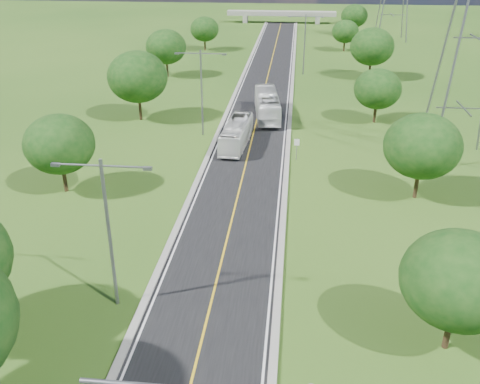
{
  "coord_description": "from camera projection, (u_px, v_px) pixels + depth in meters",
  "views": [
    {
      "loc": [
        4.78,
        -15.03,
        21.25
      ],
      "look_at": [
        0.76,
        23.19,
        3.0
      ],
      "focal_mm": 40.0,
      "sensor_mm": 36.0,
      "label": 1
    }
  ],
  "objects": [
    {
      "name": "curb_left",
      "position": [
        237.0,
        90.0,
        82.72
      ],
      "size": [
        0.5,
        150.0,
        0.22
      ],
      "primitive_type": "cube",
      "color": "gray",
      "rests_on": "ground"
    },
    {
      "name": "curb_right",
      "position": [
        292.0,
        91.0,
        81.92
      ],
      "size": [
        0.5,
        150.0,
        0.22
      ],
      "primitive_type": "cube",
      "color": "gray",
      "rests_on": "ground"
    },
    {
      "name": "tree_rb",
      "position": [
        422.0,
        146.0,
        46.39
      ],
      "size": [
        6.72,
        6.72,
        7.82
      ],
      "color": "black",
      "rests_on": "ground"
    },
    {
      "name": "bus_outbound",
      "position": [
        267.0,
        105.0,
        69.48
      ],
      "size": [
        4.13,
        12.03,
        3.28
      ],
      "primitive_type": "imported",
      "rotation": [
        0.0,
        0.0,
        3.26
      ],
      "color": "white",
      "rests_on": "road"
    },
    {
      "name": "overpass",
      "position": [
        281.0,
        14.0,
        147.81
      ],
      "size": [
        30.0,
        3.0,
        3.2
      ],
      "color": "gray",
      "rests_on": "ground"
    },
    {
      "name": "tree_lb",
      "position": [
        59.0,
        144.0,
        47.75
      ],
      "size": [
        6.3,
        6.3,
        7.33
      ],
      "color": "black",
      "rests_on": "ground"
    },
    {
      "name": "streetlight_near_left",
      "position": [
        108.0,
        222.0,
        31.87
      ],
      "size": [
        5.9,
        0.25,
        10.0
      ],
      "color": "slate",
      "rests_on": "ground"
    },
    {
      "name": "speed_limit_sign",
      "position": [
        297.0,
        146.0,
        56.02
      ],
      "size": [
        0.55,
        0.09,
        2.4
      ],
      "color": "slate",
      "rests_on": "ground"
    },
    {
      "name": "tree_rc",
      "position": [
        378.0,
        89.0,
        66.51
      ],
      "size": [
        5.88,
        5.88,
        6.84
      ],
      "color": "black",
      "rests_on": "ground"
    },
    {
      "name": "tree_rd",
      "position": [
        372.0,
        47.0,
        87.49
      ],
      "size": [
        7.14,
        7.14,
        8.3
      ],
      "color": "black",
      "rests_on": "ground"
    },
    {
      "name": "tree_re",
      "position": [
        345.0,
        31.0,
        109.82
      ],
      "size": [
        5.46,
        5.46,
        6.35
      ],
      "color": "black",
      "rests_on": "ground"
    },
    {
      "name": "tree_ld",
      "position": [
        166.0,
        47.0,
        89.03
      ],
      "size": [
        6.72,
        6.72,
        7.82
      ],
      "color": "black",
      "rests_on": "ground"
    },
    {
      "name": "tree_ra",
      "position": [
        459.0,
        280.0,
        28.74
      ],
      "size": [
        6.3,
        6.3,
        7.33
      ],
      "color": "black",
      "rests_on": "ground"
    },
    {
      "name": "streetlight_mid_left",
      "position": [
        201.0,
        86.0,
        61.52
      ],
      "size": [
        5.9,
        0.25,
        10.0
      ],
      "color": "slate",
      "rests_on": "ground"
    },
    {
      "name": "tree_lc",
      "position": [
        138.0,
        77.0,
        67.02
      ],
      "size": [
        7.56,
        7.56,
        8.79
      ],
      "color": "black",
      "rests_on": "ground"
    },
    {
      "name": "road",
      "position": [
        264.0,
        91.0,
        82.35
      ],
      "size": [
        8.0,
        150.0,
        0.06
      ],
      "primitive_type": "cube",
      "color": "black",
      "rests_on": "ground"
    },
    {
      "name": "tree_le",
      "position": [
        205.0,
        29.0,
        110.63
      ],
      "size": [
        5.88,
        5.88,
        6.84
      ],
      "color": "black",
      "rests_on": "ground"
    },
    {
      "name": "bus_inbound",
      "position": [
        237.0,
        134.0,
        59.97
      ],
      "size": [
        2.98,
        10.12,
        2.78
      ],
      "primitive_type": "imported",
      "rotation": [
        0.0,
        0.0,
        -0.06
      ],
      "color": "white",
      "rests_on": "road"
    },
    {
      "name": "power_tower_near",
      "position": [
        480.0,
        23.0,
        50.92
      ],
      "size": [
        9.0,
        6.4,
        28.0
      ],
      "color": "slate",
      "rests_on": "ground"
    },
    {
      "name": "streetlight_far_right",
      "position": [
        305.0,
        39.0,
        90.03
      ],
      "size": [
        5.9,
        0.25,
        10.0
      ],
      "color": "slate",
      "rests_on": "ground"
    },
    {
      "name": "ground",
      "position": [
        261.0,
        102.0,
        76.98
      ],
      "size": [
        260.0,
        260.0,
        0.0
      ],
      "primitive_type": "plane",
      "color": "#254A15",
      "rests_on": "ground"
    },
    {
      "name": "tree_rf",
      "position": [
        354.0,
        16.0,
        127.19
      ],
      "size": [
        6.3,
        6.3,
        7.33
      ],
      "color": "black",
      "rests_on": "ground"
    }
  ]
}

